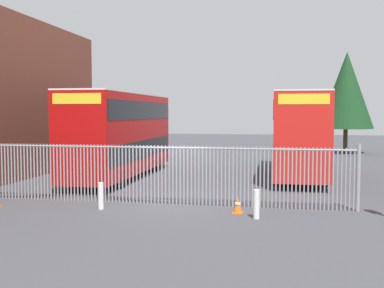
{
  "coord_description": "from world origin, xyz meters",
  "views": [
    {
      "loc": [
        3.92,
        -16.8,
        3.41
      ],
      "look_at": [
        0.0,
        4.0,
        2.0
      ],
      "focal_mm": 43.69,
      "sensor_mm": 36.0,
      "label": 1
    }
  ],
  "objects": [
    {
      "name": "tree_tall_back",
      "position": [
        9.4,
        24.43,
        5.31
      ],
      "size": [
        4.51,
        4.51,
        8.54
      ],
      "color": "#4C3823",
      "rests_on": "ground"
    },
    {
      "name": "traffic_cone_mid_forecourt",
      "position": [
        2.54,
        -1.12,
        0.29
      ],
      "size": [
        0.34,
        0.34,
        0.59
      ],
      "color": "orange",
      "rests_on": "ground"
    },
    {
      "name": "bollard_near_left",
      "position": [
        -2.29,
        -1.31,
        0.47
      ],
      "size": [
        0.2,
        0.2,
        0.95
      ],
      "primitive_type": "cylinder",
      "color": "silver",
      "rests_on": "ground"
    },
    {
      "name": "bollard_center_front",
      "position": [
        3.21,
        -1.8,
        0.47
      ],
      "size": [
        0.2,
        0.2,
        0.95
      ],
      "primitive_type": "cylinder",
      "color": "silver",
      "rests_on": "ground"
    },
    {
      "name": "double_decker_bus_behind_fence_left",
      "position": [
        4.9,
        8.88,
        2.42
      ],
      "size": [
        2.54,
        10.81,
        4.42
      ],
      "color": "red",
      "rests_on": "ground"
    },
    {
      "name": "double_decker_bus_near_gate",
      "position": [
        -4.27,
        6.53,
        2.42
      ],
      "size": [
        2.54,
        10.81,
        4.42
      ],
      "color": "#B70C0C",
      "rests_on": "ground"
    },
    {
      "name": "palisade_fence",
      "position": [
        -0.88,
        0.0,
        1.18
      ],
      "size": [
        15.13,
        0.14,
        2.35
      ],
      "color": "gray",
      "rests_on": "ground"
    },
    {
      "name": "ground_plane",
      "position": [
        0.0,
        8.0,
        0.0
      ],
      "size": [
        100.0,
        100.0,
        0.0
      ],
      "primitive_type": "plane",
      "color": "#3D3D42"
    }
  ]
}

